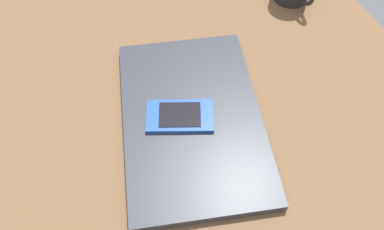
% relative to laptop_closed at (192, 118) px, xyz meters
% --- Properties ---
extents(desk_surface, '(1.20, 0.80, 0.03)m').
position_rel_laptop_closed_xyz_m(desk_surface, '(0.02, 0.05, -0.02)').
color(desk_surface, brown).
rests_on(desk_surface, ground).
extents(laptop_closed, '(0.40, 0.31, 0.02)m').
position_rel_laptop_closed_xyz_m(laptop_closed, '(0.00, 0.00, 0.00)').
color(laptop_closed, '#33353D').
rests_on(laptop_closed, desk_surface).
extents(cell_phone_on_laptop, '(0.10, 0.13, 0.01)m').
position_rel_laptop_closed_xyz_m(cell_phone_on_laptop, '(-0.00, -0.02, 0.01)').
color(cell_phone_on_laptop, '#1E479E').
rests_on(cell_phone_on_laptop, laptop_closed).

